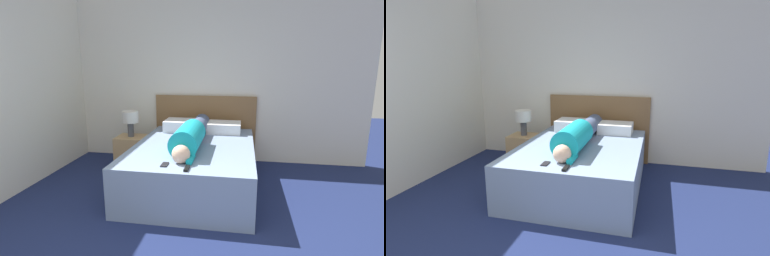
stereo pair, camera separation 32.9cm
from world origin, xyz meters
The scene contains 10 objects.
wall_back centered at (0.00, 3.74, 1.30)m, with size 5.15×0.06×2.60m.
bed centered at (0.11, 2.57, 0.28)m, with size 1.48×2.02×0.55m.
headboard centered at (0.11, 3.67, 0.52)m, with size 1.60×0.04×1.04m.
nightstand centered at (-0.94, 3.15, 0.23)m, with size 0.43×0.40×0.47m.
table_lamp centered at (-0.94, 3.15, 0.74)m, with size 0.24×0.24×0.38m.
person_lying centered at (0.09, 2.55, 0.69)m, with size 0.32×1.73×0.32m.
pillow_near_headboard centered at (-0.19, 3.32, 0.63)m, with size 0.51×0.40×0.16m.
pillow_second centered at (0.44, 3.32, 0.62)m, with size 0.48×0.40×0.15m.
tv_remote centered at (0.18, 1.70, 0.56)m, with size 0.04×0.15×0.02m.
cell_phone centered at (-0.06, 1.78, 0.56)m, with size 0.06×0.13×0.01m.
Camera 1 is at (0.69, -1.00, 1.59)m, focal length 28.00 mm.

